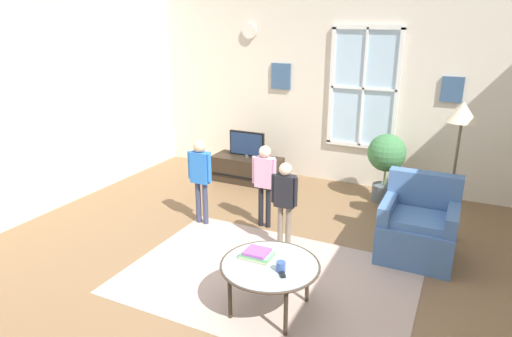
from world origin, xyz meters
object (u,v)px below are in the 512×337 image
at_px(floor_lamp, 461,126).
at_px(tv_stand, 247,169).
at_px(television, 247,144).
at_px(potted_plant_by_window, 386,159).
at_px(person_pink_shirt, 265,177).
at_px(armchair, 418,228).
at_px(cup, 281,267).
at_px(book_stack, 257,254).
at_px(person_black_shirt, 285,196).
at_px(remote_near_books, 282,272).
at_px(coffee_table, 270,267).
at_px(person_blue_shirt, 201,172).

bearing_deg(floor_lamp, tv_stand, 165.88).
xyz_separation_m(television, potted_plant_by_window, (2.09, 0.12, 0.01)).
relative_size(tv_stand, television, 1.89).
relative_size(person_pink_shirt, potted_plant_by_window, 1.07).
height_order(armchair, cup, armchair).
xyz_separation_m(book_stack, person_black_shirt, (-0.17, 1.04, 0.14)).
bearing_deg(potted_plant_by_window, book_stack, -100.79).
height_order(remote_near_books, person_black_shirt, person_black_shirt).
xyz_separation_m(tv_stand, potted_plant_by_window, (2.09, 0.11, 0.42)).
height_order(tv_stand, television, television).
distance_m(book_stack, person_black_shirt, 1.06).
bearing_deg(person_black_shirt, person_pink_shirt, 136.13).
xyz_separation_m(coffee_table, cup, (0.13, -0.06, 0.07)).
distance_m(television, coffee_table, 3.33).
bearing_deg(floor_lamp, potted_plant_by_window, 135.65).
bearing_deg(person_blue_shirt, cup, -39.15).
bearing_deg(person_black_shirt, floor_lamp, 32.77).
bearing_deg(remote_near_books, person_pink_shirt, 119.20).
distance_m(person_pink_shirt, potted_plant_by_window, 1.88).
distance_m(tv_stand, person_black_shirt, 2.28).
height_order(person_pink_shirt, person_blue_shirt, person_blue_shirt).
bearing_deg(remote_near_books, television, 121.65).
distance_m(remote_near_books, person_black_shirt, 1.28).
xyz_separation_m(coffee_table, floor_lamp, (1.29, 2.12, 0.92)).
bearing_deg(book_stack, person_black_shirt, 99.17).
bearing_deg(tv_stand, book_stack, -61.50).
distance_m(remote_near_books, person_blue_shirt, 2.13).
bearing_deg(person_pink_shirt, person_blue_shirt, -161.08).
height_order(tv_stand, person_pink_shirt, person_pink_shirt).
distance_m(book_stack, person_pink_shirt, 1.58).
bearing_deg(floor_lamp, coffee_table, -121.30).
distance_m(cup, person_blue_shirt, 2.09).
height_order(cup, potted_plant_by_window, potted_plant_by_window).
relative_size(book_stack, person_blue_shirt, 0.25).
height_order(tv_stand, remote_near_books, remote_near_books).
bearing_deg(person_blue_shirt, potted_plant_by_window, 42.41).
relative_size(tv_stand, cup, 12.44).
bearing_deg(armchair, person_blue_shirt, -172.86).
bearing_deg(remote_near_books, potted_plant_by_window, 85.10).
distance_m(book_stack, person_blue_shirt, 1.81).
distance_m(television, remote_near_books, 3.48).
distance_m(coffee_table, floor_lamp, 2.65).
xyz_separation_m(cup, floor_lamp, (1.17, 2.19, 0.85)).
height_order(tv_stand, potted_plant_by_window, potted_plant_by_window).
distance_m(cup, floor_lamp, 2.62).
xyz_separation_m(coffee_table, person_blue_shirt, (-1.49, 1.25, 0.25)).
height_order(coffee_table, floor_lamp, floor_lamp).
distance_m(person_black_shirt, potted_plant_by_window, 2.03).
distance_m(coffee_table, cup, 0.16).
bearing_deg(remote_near_books, person_black_shirt, 111.34).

